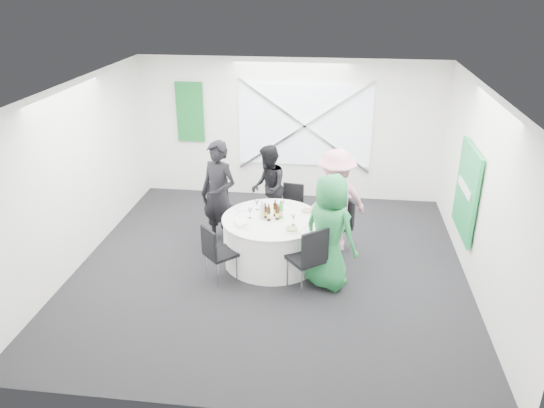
# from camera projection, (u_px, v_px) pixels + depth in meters

# --- Properties ---
(floor) EXTENTS (6.00, 6.00, 0.00)m
(floor) POSITION_uv_depth(u_px,v_px,m) (270.00, 267.00, 8.34)
(floor) COLOR black
(floor) RESTS_ON ground
(ceiling) EXTENTS (6.00, 6.00, 0.00)m
(ceiling) POSITION_uv_depth(u_px,v_px,m) (270.00, 89.00, 7.22)
(ceiling) COLOR white
(ceiling) RESTS_ON wall_back
(wall_back) EXTENTS (6.00, 0.00, 6.00)m
(wall_back) POSITION_uv_depth(u_px,v_px,m) (290.00, 130.00, 10.50)
(wall_back) COLOR white
(wall_back) RESTS_ON floor
(wall_front) EXTENTS (6.00, 0.00, 6.00)m
(wall_front) POSITION_uv_depth(u_px,v_px,m) (230.00, 299.00, 5.05)
(wall_front) COLOR white
(wall_front) RESTS_ON floor
(wall_left) EXTENTS (0.00, 6.00, 6.00)m
(wall_left) POSITION_uv_depth(u_px,v_px,m) (77.00, 175.00, 8.12)
(wall_left) COLOR white
(wall_left) RESTS_ON floor
(wall_right) EXTENTS (0.00, 6.00, 6.00)m
(wall_right) POSITION_uv_depth(u_px,v_px,m) (482.00, 194.00, 7.43)
(wall_right) COLOR white
(wall_right) RESTS_ON floor
(window_panel) EXTENTS (2.60, 0.03, 1.60)m
(window_panel) POSITION_uv_depth(u_px,v_px,m) (305.00, 126.00, 10.39)
(window_panel) COLOR silver
(window_panel) RESTS_ON wall_back
(window_brace_a) EXTENTS (2.63, 0.05, 1.84)m
(window_brace_a) POSITION_uv_depth(u_px,v_px,m) (305.00, 126.00, 10.36)
(window_brace_a) COLOR silver
(window_brace_a) RESTS_ON window_panel
(window_brace_b) EXTENTS (2.63, 0.05, 1.84)m
(window_brace_b) POSITION_uv_depth(u_px,v_px,m) (305.00, 126.00, 10.36)
(window_brace_b) COLOR silver
(window_brace_b) RESTS_ON window_panel
(green_banner) EXTENTS (0.55, 0.04, 1.20)m
(green_banner) POSITION_uv_depth(u_px,v_px,m) (190.00, 112.00, 10.57)
(green_banner) COLOR #125E28
(green_banner) RESTS_ON wall_back
(green_sign) EXTENTS (0.05, 1.20, 1.40)m
(green_sign) POSITION_uv_depth(u_px,v_px,m) (467.00, 191.00, 8.06)
(green_sign) COLOR #1B9446
(green_sign) RESTS_ON wall_right
(banquet_table) EXTENTS (1.56, 1.56, 0.76)m
(banquet_table) POSITION_uv_depth(u_px,v_px,m) (272.00, 240.00, 8.37)
(banquet_table) COLOR white
(banquet_table) RESTS_ON floor
(chair_back) EXTENTS (0.45, 0.46, 0.85)m
(chair_back) POSITION_uv_depth(u_px,v_px,m) (292.00, 204.00, 9.35)
(chair_back) COLOR black
(chair_back) RESTS_ON floor
(chair_back_left) EXTENTS (0.64, 0.64, 1.00)m
(chair_back_left) POSITION_uv_depth(u_px,v_px,m) (222.00, 205.00, 9.13)
(chair_back_left) COLOR black
(chair_back_left) RESTS_ON floor
(chair_back_right) EXTENTS (0.54, 0.54, 0.88)m
(chair_back_right) POSITION_uv_depth(u_px,v_px,m) (342.00, 221.00, 8.71)
(chair_back_right) COLOR black
(chair_back_right) RESTS_ON floor
(chair_front_right) EXTENTS (0.65, 0.65, 1.02)m
(chair_front_right) POSITION_uv_depth(u_px,v_px,m) (309.00, 255.00, 7.47)
(chair_front_right) COLOR black
(chair_front_right) RESTS_ON floor
(chair_front_left) EXTENTS (0.58, 0.58, 0.90)m
(chair_front_left) POSITION_uv_depth(u_px,v_px,m) (216.00, 250.00, 7.76)
(chair_front_left) COLOR black
(chair_front_left) RESTS_ON floor
(person_man_back_left) EXTENTS (0.79, 0.68, 1.83)m
(person_man_back_left) POSITION_uv_depth(u_px,v_px,m) (219.00, 195.00, 8.66)
(person_man_back_left) COLOR black
(person_man_back_left) RESTS_ON floor
(person_man_back) EXTENTS (0.54, 0.81, 1.54)m
(person_man_back) POSITION_uv_depth(u_px,v_px,m) (268.00, 188.00, 9.33)
(person_man_back) COLOR black
(person_man_back) RESTS_ON floor
(person_woman_pink) EXTENTS (1.24, 1.00, 1.74)m
(person_woman_pink) POSITION_uv_depth(u_px,v_px,m) (335.00, 201.00, 8.54)
(person_woman_pink) COLOR pink
(person_woman_pink) RESTS_ON floor
(person_woman_green) EXTENTS (1.01, 0.92, 1.73)m
(person_woman_green) POSITION_uv_depth(u_px,v_px,m) (330.00, 232.00, 7.54)
(person_woman_green) COLOR #227C3D
(person_woman_green) RESTS_ON floor
(plate_back) EXTENTS (0.28, 0.28, 0.01)m
(plate_back) POSITION_uv_depth(u_px,v_px,m) (273.00, 205.00, 8.67)
(plate_back) COLOR white
(plate_back) RESTS_ON banquet_table
(plate_back_left) EXTENTS (0.29, 0.29, 0.01)m
(plate_back_left) POSITION_uv_depth(u_px,v_px,m) (245.00, 207.00, 8.57)
(plate_back_left) COLOR white
(plate_back_left) RESTS_ON banquet_table
(plate_back_right) EXTENTS (0.27, 0.27, 0.04)m
(plate_back_right) POSITION_uv_depth(u_px,v_px,m) (307.00, 211.00, 8.41)
(plate_back_right) COLOR white
(plate_back_right) RESTS_ON banquet_table
(plate_front_right) EXTENTS (0.27, 0.27, 0.04)m
(plate_front_right) POSITION_uv_depth(u_px,v_px,m) (292.00, 229.00, 7.82)
(plate_front_right) COLOR white
(plate_front_right) RESTS_ON banquet_table
(plate_front_left) EXTENTS (0.27, 0.27, 0.01)m
(plate_front_left) POSITION_uv_depth(u_px,v_px,m) (243.00, 225.00, 7.97)
(plate_front_left) COLOR white
(plate_front_left) RESTS_ON banquet_table
(napkin) EXTENTS (0.19, 0.19, 0.05)m
(napkin) POSITION_uv_depth(u_px,v_px,m) (241.00, 224.00, 7.93)
(napkin) COLOR white
(napkin) RESTS_ON plate_front_left
(beer_bottle_a) EXTENTS (0.06, 0.06, 0.24)m
(beer_bottle_a) POSITION_uv_depth(u_px,v_px,m) (265.00, 212.00, 8.20)
(beer_bottle_a) COLOR #361D09
(beer_bottle_a) RESTS_ON banquet_table
(beer_bottle_b) EXTENTS (0.06, 0.06, 0.27)m
(beer_bottle_b) POSITION_uv_depth(u_px,v_px,m) (275.00, 210.00, 8.25)
(beer_bottle_b) COLOR #361D09
(beer_bottle_b) RESTS_ON banquet_table
(beer_bottle_c) EXTENTS (0.06, 0.06, 0.26)m
(beer_bottle_c) POSITION_uv_depth(u_px,v_px,m) (277.00, 214.00, 8.13)
(beer_bottle_c) COLOR #361D09
(beer_bottle_c) RESTS_ON banquet_table
(beer_bottle_d) EXTENTS (0.06, 0.06, 0.28)m
(beer_bottle_d) POSITION_uv_depth(u_px,v_px,m) (269.00, 214.00, 8.09)
(beer_bottle_d) COLOR #361D09
(beer_bottle_d) RESTS_ON banquet_table
(green_water_bottle) EXTENTS (0.08, 0.08, 0.29)m
(green_water_bottle) POSITION_uv_depth(u_px,v_px,m) (281.00, 211.00, 8.18)
(green_water_bottle) COLOR green
(green_water_bottle) RESTS_ON banquet_table
(clear_water_bottle) EXTENTS (0.08, 0.08, 0.30)m
(clear_water_bottle) POSITION_uv_depth(u_px,v_px,m) (262.00, 212.00, 8.15)
(clear_water_bottle) COLOR silver
(clear_water_bottle) RESTS_ON banquet_table
(wine_glass_a) EXTENTS (0.07, 0.07, 0.17)m
(wine_glass_a) POSITION_uv_depth(u_px,v_px,m) (293.00, 217.00, 7.94)
(wine_glass_a) COLOR white
(wine_glass_a) RESTS_ON banquet_table
(wine_glass_b) EXTENTS (0.07, 0.07, 0.17)m
(wine_glass_b) POSITION_uv_depth(u_px,v_px,m) (257.00, 203.00, 8.45)
(wine_glass_b) COLOR white
(wine_glass_b) RESTS_ON banquet_table
(wine_glass_c) EXTENTS (0.07, 0.07, 0.17)m
(wine_glass_c) POSITION_uv_depth(u_px,v_px,m) (250.00, 211.00, 8.17)
(wine_glass_c) COLOR white
(wine_glass_c) RESTS_ON banquet_table
(wine_glass_d) EXTENTS (0.07, 0.07, 0.17)m
(wine_glass_d) POSITION_uv_depth(u_px,v_px,m) (282.00, 203.00, 8.43)
(wine_glass_d) COLOR white
(wine_glass_d) RESTS_ON banquet_table
(fork_a) EXTENTS (0.11, 0.12, 0.01)m
(fork_a) POSITION_uv_depth(u_px,v_px,m) (236.00, 223.00, 8.05)
(fork_a) COLOR silver
(fork_a) RESTS_ON banquet_table
(knife_a) EXTENTS (0.10, 0.13, 0.01)m
(knife_a) POSITION_uv_depth(u_px,v_px,m) (245.00, 230.00, 7.84)
(knife_a) COLOR silver
(knife_a) RESTS_ON banquet_table
(fork_b) EXTENTS (0.09, 0.14, 0.01)m
(fork_b) POSITION_uv_depth(u_px,v_px,m) (251.00, 206.00, 8.64)
(fork_b) COLOR silver
(fork_b) RESTS_ON banquet_table
(knife_b) EXTENTS (0.08, 0.14, 0.01)m
(knife_b) POSITION_uv_depth(u_px,v_px,m) (237.00, 213.00, 8.37)
(knife_b) COLOR silver
(knife_b) RESTS_ON banquet_table
(fork_c) EXTENTS (0.15, 0.02, 0.01)m
(fork_c) POSITION_uv_depth(u_px,v_px,m) (286.00, 204.00, 8.70)
(fork_c) COLOR silver
(fork_c) RESTS_ON banquet_table
(knife_c) EXTENTS (0.15, 0.02, 0.01)m
(knife_c) POSITION_uv_depth(u_px,v_px,m) (267.00, 203.00, 8.74)
(knife_c) COLOR silver
(knife_c) RESTS_ON banquet_table
(fork_d) EXTENTS (0.11, 0.13, 0.01)m
(fork_d) POSITION_uv_depth(u_px,v_px,m) (290.00, 233.00, 7.74)
(fork_d) COLOR silver
(fork_d) RESTS_ON banquet_table
(knife_d) EXTENTS (0.11, 0.12, 0.01)m
(knife_d) POSITION_uv_depth(u_px,v_px,m) (305.00, 227.00, 7.93)
(knife_d) COLOR silver
(knife_d) RESTS_ON banquet_table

